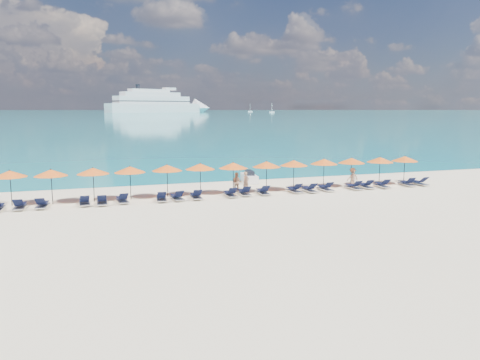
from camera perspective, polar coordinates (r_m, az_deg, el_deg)
name	(u,v)px	position (r m, az deg, el deg)	size (l,w,h in m)	color
ground	(255,206)	(29.23, 1.80, -3.19)	(1400.00, 1400.00, 0.00)	beige
sea	(96,112)	(687.02, -17.17, 7.97)	(1600.00, 1300.00, 0.01)	#1FA9B2
cruise_ship	(163,104)	(564.27, -9.33, 9.13)	(134.59, 71.23, 37.97)	silver
sailboat_near	(272,112)	(534.55, 3.91, 8.31)	(5.92, 1.97, 10.85)	silver
sailboat_far	(250,111)	(603.04, 1.23, 8.38)	(5.64, 1.88, 10.35)	silver
jetski	(249,177)	(38.39, 1.14, 0.31)	(1.31, 2.77, 0.95)	white
beachgoer_a	(246,182)	(33.92, 0.73, -0.23)	(0.54, 0.35, 1.48)	tan
beachgoer_b	(237,182)	(33.78, -0.36, -0.30)	(0.70, 0.41, 1.45)	tan
beachgoer_c	(353,177)	(37.20, 13.56, 0.32)	(0.95, 0.44, 1.47)	tan
umbrella_0	(10,174)	(32.31, -26.26, 0.68)	(2.10, 2.10, 2.28)	black
umbrella_1	(51,173)	(31.75, -22.06, 0.82)	(2.10, 2.10, 2.28)	black
umbrella_2	(93,171)	(31.74, -17.49, 1.06)	(2.10, 2.10, 2.28)	black
umbrella_3	(130,170)	(31.82, -13.27, 1.25)	(2.10, 2.10, 2.28)	black
umbrella_4	(167,168)	(32.19, -8.88, 1.47)	(2.10, 2.10, 2.28)	black
umbrella_5	(200,166)	(32.71, -4.87, 1.66)	(2.10, 2.10, 2.28)	black
umbrella_6	(233,165)	(33.14, -0.83, 1.78)	(2.10, 2.10, 2.28)	black
umbrella_7	(267,164)	(33.90, 3.25, 1.93)	(2.10, 2.10, 2.28)	black
umbrella_8	(294,163)	(34.82, 6.59, 2.07)	(2.10, 2.10, 2.28)	black
umbrella_9	(324,162)	(36.10, 10.21, 2.23)	(2.10, 2.10, 2.28)	black
umbrella_10	(352,161)	(37.21, 13.44, 2.32)	(2.10, 2.10, 2.28)	black
umbrella_11	(380,160)	(38.40, 16.71, 2.38)	(2.10, 2.10, 2.28)	black
umbrella_12	(405,159)	(39.76, 19.46, 2.46)	(2.10, 2.10, 2.28)	black
lounger_1	(20,206)	(31.18, -25.25, -2.84)	(0.66, 1.71, 0.66)	silver
lounger_2	(42,204)	(31.02, -22.96, -2.75)	(0.78, 1.75, 0.66)	silver
lounger_3	(84,202)	(30.93, -18.43, -2.53)	(0.72, 1.73, 0.66)	silver
lounger_4	(102,201)	(30.77, -16.48, -2.50)	(0.65, 1.71, 0.66)	silver
lounger_5	(122,199)	(31.01, -14.15, -2.31)	(0.78, 1.75, 0.66)	silver
lounger_6	(161,198)	(31.05, -9.55, -2.15)	(0.78, 1.75, 0.66)	silver
lounger_7	(177,197)	(31.22, -7.69, -2.05)	(0.79, 1.75, 0.66)	silver
lounger_8	(196,196)	(31.50, -5.38, -1.91)	(0.68, 1.72, 0.66)	silver
lounger_9	(230,194)	(32.13, -1.19, -1.66)	(0.63, 1.70, 0.66)	silver
lounger_10	(244,192)	(32.62, 0.52, -1.50)	(0.68, 1.72, 0.66)	silver
lounger_11	(263,191)	(33.00, 2.82, -1.39)	(0.69, 1.72, 0.66)	silver
lounger_12	(294,189)	(33.93, 6.61, -1.15)	(0.71, 1.73, 0.66)	silver
lounger_13	(309,189)	(34.26, 8.42, -1.09)	(0.67, 1.72, 0.66)	silver
lounger_14	(325,188)	(34.99, 10.34, -0.93)	(0.63, 1.70, 0.66)	silver
lounger_15	(353,186)	(36.04, 13.67, -0.76)	(0.64, 1.71, 0.66)	silver
lounger_16	(366,185)	(36.73, 15.07, -0.63)	(0.74, 1.74, 0.66)	silver
lounger_17	(382,185)	(37.34, 16.95, -0.56)	(0.76, 1.75, 0.66)	silver
lounger_18	(407,183)	(38.82, 19.67, -0.35)	(0.76, 1.75, 0.66)	silver
lounger_19	(419,182)	(39.50, 20.97, -0.27)	(0.78, 1.75, 0.66)	silver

